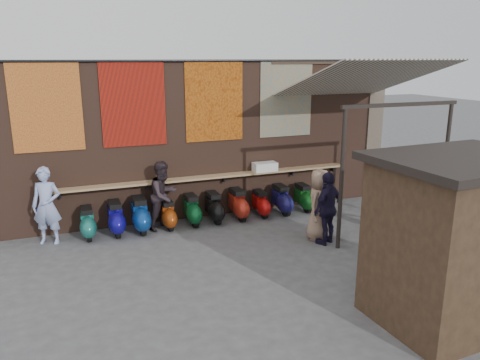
{
  "coord_description": "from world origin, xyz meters",
  "views": [
    {
      "loc": [
        -3.37,
        -8.74,
        4.05
      ],
      "look_at": [
        0.49,
        1.2,
        1.26
      ],
      "focal_mm": 35.0,
      "sensor_mm": 36.0,
      "label": 1
    }
  ],
  "objects_px": {
    "scooter_stool_7": "(261,204)",
    "scooter_stool_8": "(282,200)",
    "shelf_box": "(265,167)",
    "scooter_stool_1": "(116,219)",
    "scooter_stool_2": "(140,215)",
    "scooter_stool_4": "(192,210)",
    "scooter_stool_0": "(88,223)",
    "diner_left": "(47,206)",
    "scooter_stool_3": "(168,215)",
    "diner_right": "(164,195)",
    "shopper_grey": "(407,204)",
    "shopper_tan": "(319,204)",
    "scooter_stool_9": "(304,198)",
    "market_stall": "(456,244)",
    "shopper_navy": "(328,208)",
    "scooter_stool_5": "(214,208)",
    "scooter_stool_6": "(238,204)"
  },
  "relations": [
    {
      "from": "shopper_grey",
      "to": "shopper_tan",
      "type": "height_order",
      "value": "shopper_tan"
    },
    {
      "from": "scooter_stool_1",
      "to": "shopper_grey",
      "type": "bearing_deg",
      "value": -22.23
    },
    {
      "from": "shelf_box",
      "to": "scooter_stool_1",
      "type": "distance_m",
      "value": 4.06
    },
    {
      "from": "scooter_stool_4",
      "to": "scooter_stool_7",
      "type": "xyz_separation_m",
      "value": [
        1.85,
        -0.05,
        -0.03
      ]
    },
    {
      "from": "scooter_stool_0",
      "to": "diner_left",
      "type": "height_order",
      "value": "diner_left"
    },
    {
      "from": "scooter_stool_8",
      "to": "diner_right",
      "type": "bearing_deg",
      "value": 179.39
    },
    {
      "from": "diner_right",
      "to": "shelf_box",
      "type": "bearing_deg",
      "value": -28.05
    },
    {
      "from": "scooter_stool_8",
      "to": "diner_right",
      "type": "xyz_separation_m",
      "value": [
        -3.16,
        0.03,
        0.46
      ]
    },
    {
      "from": "scooter_stool_5",
      "to": "scooter_stool_8",
      "type": "bearing_deg",
      "value": -1.12
    },
    {
      "from": "scooter_stool_4",
      "to": "shopper_tan",
      "type": "relative_size",
      "value": 0.47
    },
    {
      "from": "shopper_navy",
      "to": "market_stall",
      "type": "bearing_deg",
      "value": 67.47
    },
    {
      "from": "diner_right",
      "to": "shopper_grey",
      "type": "height_order",
      "value": "diner_right"
    },
    {
      "from": "scooter_stool_0",
      "to": "scooter_stool_3",
      "type": "bearing_deg",
      "value": -0.74
    },
    {
      "from": "scooter_stool_9",
      "to": "scooter_stool_2",
      "type": "bearing_deg",
      "value": -179.71
    },
    {
      "from": "shopper_grey",
      "to": "shopper_tan",
      "type": "distance_m",
      "value": 2.05
    },
    {
      "from": "scooter_stool_3",
      "to": "diner_left",
      "type": "height_order",
      "value": "diner_left"
    },
    {
      "from": "scooter_stool_0",
      "to": "scooter_stool_2",
      "type": "distance_m",
      "value": 1.2
    },
    {
      "from": "diner_left",
      "to": "shopper_navy",
      "type": "relative_size",
      "value": 1.06
    },
    {
      "from": "scooter_stool_9",
      "to": "shopper_grey",
      "type": "relative_size",
      "value": 0.48
    },
    {
      "from": "shelf_box",
      "to": "scooter_stool_9",
      "type": "relative_size",
      "value": 0.83
    },
    {
      "from": "scooter_stool_8",
      "to": "shopper_grey",
      "type": "bearing_deg",
      "value": -52.32
    },
    {
      "from": "shelf_box",
      "to": "scooter_stool_2",
      "type": "distance_m",
      "value": 3.51
    },
    {
      "from": "scooter_stool_0",
      "to": "scooter_stool_9",
      "type": "relative_size",
      "value": 1.0
    },
    {
      "from": "scooter_stool_8",
      "to": "scooter_stool_3",
      "type": "bearing_deg",
      "value": -179.99
    },
    {
      "from": "scooter_stool_0",
      "to": "shopper_tan",
      "type": "xyz_separation_m",
      "value": [
        4.94,
        -1.94,
        0.47
      ]
    },
    {
      "from": "scooter_stool_6",
      "to": "shopper_tan",
      "type": "distance_m",
      "value": 2.34
    },
    {
      "from": "shelf_box",
      "to": "scooter_stool_5",
      "type": "distance_m",
      "value": 1.78
    },
    {
      "from": "scooter_stool_1",
      "to": "scooter_stool_8",
      "type": "distance_m",
      "value": 4.31
    },
    {
      "from": "scooter_stool_4",
      "to": "shopper_grey",
      "type": "relative_size",
      "value": 0.49
    },
    {
      "from": "scooter_stool_1",
      "to": "scooter_stool_5",
      "type": "distance_m",
      "value": 2.43
    },
    {
      "from": "scooter_stool_8",
      "to": "diner_right",
      "type": "height_order",
      "value": "diner_right"
    },
    {
      "from": "scooter_stool_0",
      "to": "shopper_grey",
      "type": "distance_m",
      "value": 7.37
    },
    {
      "from": "diner_left",
      "to": "diner_right",
      "type": "distance_m",
      "value": 2.62
    },
    {
      "from": "diner_left",
      "to": "market_stall",
      "type": "xyz_separation_m",
      "value": [
        5.98,
        -5.68,
        0.39
      ]
    },
    {
      "from": "shelf_box",
      "to": "scooter_stool_3",
      "type": "bearing_deg",
      "value": -173.01
    },
    {
      "from": "scooter_stool_2",
      "to": "scooter_stool_7",
      "type": "distance_m",
      "value": 3.14
    },
    {
      "from": "scooter_stool_7",
      "to": "scooter_stool_9",
      "type": "height_order",
      "value": "scooter_stool_9"
    },
    {
      "from": "shelf_box",
      "to": "scooter_stool_0",
      "type": "bearing_deg",
      "value": -176.14
    },
    {
      "from": "scooter_stool_5",
      "to": "shopper_tan",
      "type": "bearing_deg",
      "value": -46.35
    },
    {
      "from": "diner_right",
      "to": "scooter_stool_8",
      "type": "bearing_deg",
      "value": -34.78
    },
    {
      "from": "diner_right",
      "to": "scooter_stool_2",
      "type": "bearing_deg",
      "value": 149.36
    },
    {
      "from": "scooter_stool_3",
      "to": "shopper_navy",
      "type": "bearing_deg",
      "value": -35.63
    },
    {
      "from": "shelf_box",
      "to": "market_stall",
      "type": "distance_m",
      "value": 6.01
    },
    {
      "from": "scooter_stool_7",
      "to": "scooter_stool_8",
      "type": "distance_m",
      "value": 0.61
    },
    {
      "from": "scooter_stool_0",
      "to": "scooter_stool_4",
      "type": "xyz_separation_m",
      "value": [
        2.49,
        0.03,
        0.01
      ]
    },
    {
      "from": "scooter_stool_2",
      "to": "scooter_stool_4",
      "type": "relative_size",
      "value": 1.12
    },
    {
      "from": "market_stall",
      "to": "scooter_stool_5",
      "type": "bearing_deg",
      "value": 107.31
    },
    {
      "from": "scooter_stool_1",
      "to": "scooter_stool_5",
      "type": "relative_size",
      "value": 1.04
    },
    {
      "from": "shopper_navy",
      "to": "market_stall",
      "type": "height_order",
      "value": "market_stall"
    },
    {
      "from": "scooter_stool_5",
      "to": "market_stall",
      "type": "height_order",
      "value": "market_stall"
    }
  ]
}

